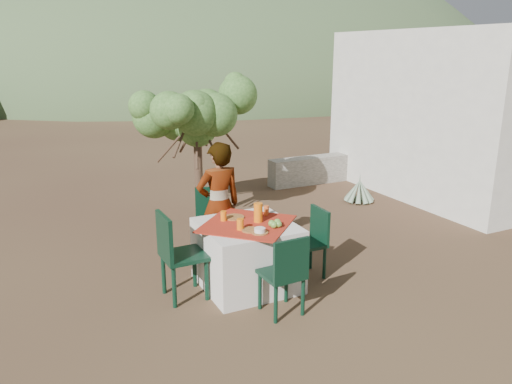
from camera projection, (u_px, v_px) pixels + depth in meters
ground at (233, 277)px, 6.03m from camera, size 160.00×160.00×0.00m
table at (247, 255)px, 5.74m from camera, size 1.30×1.30×0.76m
chair_far at (213, 219)px, 6.53m from camera, size 0.53×0.53×0.92m
chair_near at (285, 272)px, 5.04m from camera, size 0.42×0.42×0.87m
chair_left at (176, 252)px, 5.38m from camera, size 0.47×0.47×0.99m
chair_right at (312, 239)px, 5.98m from camera, size 0.39×0.39×0.84m
person at (219, 205)px, 6.18m from camera, size 0.60×0.40×1.59m
shrub_tree at (199, 121)px, 7.72m from camera, size 1.71×1.68×2.01m
agave at (359, 191)px, 9.00m from camera, size 0.55×0.55×0.58m
guesthouse at (464, 113)px, 9.53m from camera, size 3.20×4.20×3.00m
stone_wall at (327, 168)px, 10.41m from camera, size 2.60×0.35×0.55m
hill_near_right at (194, 83)px, 42.22m from camera, size 48.00×48.00×20.00m
hill_far_right at (297, 74)px, 57.60m from camera, size 36.00×36.00×14.00m
plate_far at (234, 217)px, 5.82m from camera, size 0.24×0.24×0.01m
plate_near at (251, 230)px, 5.41m from camera, size 0.20×0.20×0.01m
glass_far at (224, 216)px, 5.71m from camera, size 0.07×0.07×0.11m
glass_near at (240, 224)px, 5.42m from camera, size 0.08×0.08×0.12m
juice_pitcher at (258, 213)px, 5.66m from camera, size 0.10×0.10×0.22m
bowl_plate at (260, 232)px, 5.33m from camera, size 0.19×0.19×0.01m
white_bowl at (260, 230)px, 5.33m from camera, size 0.12×0.12×0.04m
jar_left at (266, 212)px, 5.90m from camera, size 0.05×0.05×0.08m
jar_right at (266, 210)px, 5.95m from camera, size 0.06×0.06×0.10m
napkin_holder at (259, 214)px, 5.81m from camera, size 0.08×0.06×0.09m
fruit_cluster at (275, 224)px, 5.51m from camera, size 0.15×0.14×0.08m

